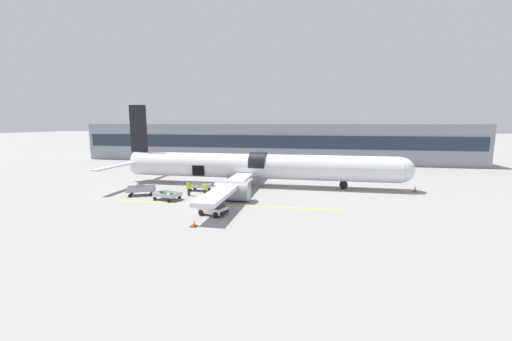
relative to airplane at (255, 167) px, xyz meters
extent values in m
plane|color=gray|center=(-1.83, -6.17, -2.57)|extent=(500.00, 500.00, 0.00)
cube|color=yellow|center=(-1.04, -10.74, -2.57)|extent=(24.09, 1.02, 0.01)
cube|color=gray|center=(-1.83, 30.26, 1.57)|extent=(84.88, 12.79, 8.29)
cube|color=#232D3D|center=(-1.83, 23.80, 1.99)|extent=(83.19, 0.16, 2.65)
cylinder|color=silver|center=(0.53, 0.00, 0.10)|extent=(36.35, 3.33, 3.33)
sphere|color=silver|center=(18.71, 0.00, 0.10)|extent=(3.16, 3.16, 3.16)
cone|color=silver|center=(-17.65, 0.00, 0.10)|extent=(3.83, 3.06, 3.06)
cylinder|color=black|center=(0.53, -0.03, 0.40)|extent=(2.18, 3.34, 3.34)
cube|color=black|center=(-17.02, 0.00, 5.11)|extent=(2.50, 0.28, 6.68)
cube|color=silver|center=(-17.12, -4.83, 0.44)|extent=(0.88, 9.66, 0.20)
cube|color=silver|center=(-17.12, 4.83, 0.44)|extent=(0.88, 9.66, 0.20)
cube|color=silver|center=(-0.92, -9.12, -0.81)|extent=(2.10, 17.25, 0.40)
cube|color=silver|center=(-0.92, 9.13, -0.81)|extent=(2.10, 17.25, 0.40)
cylinder|color=gray|center=(-0.72, -8.91, -1.44)|extent=(3.74, 2.20, 2.20)
cylinder|color=gray|center=(-0.72, 8.91, -1.44)|extent=(3.74, 2.20, 2.20)
cube|color=black|center=(-7.47, -1.64, -0.48)|extent=(1.70, 0.12, 1.40)
cylinder|color=#56565B|center=(11.80, 0.00, -1.38)|extent=(0.22, 0.22, 1.30)
sphere|color=black|center=(11.80, 0.00, -2.03)|extent=(1.08, 1.08, 1.08)
cylinder|color=#56565B|center=(-3.10, -2.36, -1.38)|extent=(0.22, 0.22, 1.30)
sphere|color=black|center=(-3.10, -2.36, -2.03)|extent=(1.08, 1.08, 1.08)
cylinder|color=#56565B|center=(-3.10, 2.37, -1.38)|extent=(0.22, 0.22, 1.30)
sphere|color=black|center=(-3.10, 2.37, -2.03)|extent=(1.08, 1.08, 1.08)
cube|color=white|center=(-1.16, -14.32, -2.08)|extent=(2.75, 2.07, 0.51)
cube|color=#232833|center=(-0.75, -14.45, -1.52)|extent=(1.41, 1.48, 0.61)
cube|color=black|center=(0.06, -14.69, -2.18)|extent=(0.49, 1.25, 0.26)
sphere|color=black|center=(-0.56, -15.21, -2.29)|extent=(0.56, 0.56, 0.56)
sphere|color=black|center=(-0.16, -13.92, -2.29)|extent=(0.56, 0.56, 0.56)
sphere|color=black|center=(-2.15, -14.72, -2.29)|extent=(0.56, 0.56, 0.56)
sphere|color=black|center=(-1.75, -13.43, -2.29)|extent=(0.56, 0.56, 0.56)
cube|color=silver|center=(-1.18, -3.88, -1.97)|extent=(2.52, 2.84, 0.72)
cube|color=#232833|center=(-0.91, -4.25, -1.22)|extent=(1.53, 1.56, 0.78)
cube|color=black|center=(-0.39, -4.98, -2.12)|extent=(0.97, 0.74, 0.36)
sphere|color=black|center=(-1.13, -4.94, -2.29)|extent=(0.56, 0.56, 0.56)
sphere|color=black|center=(-0.19, -4.27, -2.29)|extent=(0.56, 0.56, 0.56)
sphere|color=black|center=(-2.17, -3.49, -2.29)|extent=(0.56, 0.56, 0.56)
sphere|color=black|center=(-1.22, -2.81, -2.29)|extent=(0.56, 0.56, 0.56)
cube|color=#B7BABF|center=(-6.16, -4.66, -2.07)|extent=(2.87, 1.47, 0.05)
cube|color=#B7BABF|center=(-4.79, -4.74, -1.85)|extent=(0.14, 1.30, 0.39)
cube|color=#B7BABF|center=(-6.19, -5.28, -1.85)|extent=(2.74, 0.23, 0.39)
cube|color=#B7BABF|center=(-6.12, -4.04, -1.85)|extent=(2.74, 0.23, 0.39)
cube|color=#333338|center=(-4.31, -4.77, -2.28)|extent=(0.90, 0.13, 0.06)
sphere|color=black|center=(-5.22, -5.37, -2.37)|extent=(0.40, 0.40, 0.40)
sphere|color=black|center=(-5.14, -4.07, -2.37)|extent=(0.40, 0.40, 0.40)
sphere|color=black|center=(-7.17, -5.25, -2.37)|extent=(0.40, 0.40, 0.40)
sphere|color=black|center=(-7.09, -3.95, -2.37)|extent=(0.40, 0.40, 0.40)
cube|color=olive|center=(-6.03, -4.82, -1.80)|extent=(0.50, 0.32, 0.49)
cube|color=olive|center=(-6.62, -4.54, -1.87)|extent=(0.39, 0.17, 0.36)
cube|color=olive|center=(-6.95, -4.42, -1.78)|extent=(0.47, 0.31, 0.52)
cube|color=#999BA0|center=(-12.11, -8.23, -2.03)|extent=(3.65, 2.81, 0.05)
cube|color=#999BA0|center=(-10.64, -7.55, -1.76)|extent=(0.71, 1.46, 0.50)
cube|color=#999BA0|center=(-11.79, -8.92, -1.76)|extent=(2.95, 1.40, 0.50)
cube|color=#999BA0|center=(-12.43, -7.54, -1.76)|extent=(2.95, 1.40, 0.50)
cube|color=#333338|center=(-10.21, -7.35, -2.26)|extent=(0.85, 0.45, 0.06)
sphere|color=black|center=(-10.74, -8.46, -2.37)|extent=(0.40, 0.40, 0.40)
sphere|color=black|center=(-11.39, -7.03, -2.37)|extent=(0.40, 0.40, 0.40)
sphere|color=black|center=(-12.83, -9.42, -2.37)|extent=(0.40, 0.40, 0.40)
sphere|color=black|center=(-13.49, -7.99, -2.37)|extent=(0.40, 0.40, 0.40)
cube|color=#721951|center=(-12.01, -8.24, -1.80)|extent=(0.44, 0.37, 0.42)
cube|color=#14472D|center=(-12.46, -8.25, -1.80)|extent=(0.47, 0.35, 0.41)
cube|color=#B7BABF|center=(-8.04, -9.71, -2.09)|extent=(3.24, 2.47, 0.05)
cube|color=#B7BABF|center=(-6.69, -10.10, -1.89)|extent=(0.54, 1.69, 0.35)
cube|color=#B7BABF|center=(-8.27, -10.52, -1.89)|extent=(2.72, 0.83, 0.35)
cube|color=#B7BABF|center=(-7.81, -8.90, -1.89)|extent=(2.72, 0.83, 0.35)
cube|color=#333338|center=(-6.23, -10.23, -2.29)|extent=(0.89, 0.33, 0.06)
sphere|color=black|center=(-7.32, -10.83, -2.37)|extent=(0.40, 0.40, 0.40)
sphere|color=black|center=(-6.83, -9.15, -2.37)|extent=(0.40, 0.40, 0.40)
sphere|color=black|center=(-9.24, -10.27, -2.37)|extent=(0.40, 0.40, 0.40)
sphere|color=black|center=(-8.76, -8.59, -2.37)|extent=(0.40, 0.40, 0.40)
cube|color=#14472D|center=(-7.26, -10.26, -1.87)|extent=(0.43, 0.34, 0.38)
cube|color=#14472D|center=(-8.25, -9.87, -1.91)|extent=(0.38, 0.30, 0.31)
cube|color=#14472D|center=(-8.94, -9.29, -1.90)|extent=(0.56, 0.42, 0.34)
cylinder|color=#2D2D33|center=(-6.44, -7.42, -2.13)|extent=(0.36, 0.36, 0.88)
cylinder|color=#B7E019|center=(-6.44, -7.42, -1.34)|extent=(0.47, 0.47, 0.70)
sphere|color=brown|center=(-6.44, -7.42, -0.87)|extent=(0.24, 0.24, 0.24)
cylinder|color=#B7E019|center=(-6.20, -7.45, -1.42)|extent=(0.15, 0.15, 0.64)
cylinder|color=#B7E019|center=(-6.69, -7.38, -1.42)|extent=(0.15, 0.15, 0.64)
cylinder|color=#1E2338|center=(-3.66, -4.98, -2.20)|extent=(0.38, 0.38, 0.75)
cylinder|color=orange|center=(-3.66, -4.98, -1.53)|extent=(0.49, 0.49, 0.59)
sphere|color=#9E7556|center=(-3.66, -4.98, -1.14)|extent=(0.21, 0.21, 0.21)
cylinder|color=orange|center=(-3.79, -5.14, -1.60)|extent=(0.16, 0.16, 0.54)
cylinder|color=orange|center=(-3.53, -4.81, -1.60)|extent=(0.16, 0.16, 0.54)
cylinder|color=#2D2D33|center=(-4.45, -7.31, -2.16)|extent=(0.42, 0.42, 0.82)
cylinder|color=#CCE523|center=(-4.45, -7.31, -1.43)|extent=(0.54, 0.54, 0.65)
sphere|color=brown|center=(-4.45, -7.31, -0.99)|extent=(0.23, 0.23, 0.23)
cylinder|color=#CCE523|center=(-4.30, -7.48, -1.50)|extent=(0.17, 0.17, 0.59)
cylinder|color=#CCE523|center=(-4.61, -7.15, -1.50)|extent=(0.17, 0.17, 0.59)
cube|color=black|center=(20.39, -0.26, -2.56)|extent=(0.49, 0.49, 0.03)
cone|color=orange|center=(20.39, -0.26, -2.18)|extent=(0.36, 0.36, 0.79)
cylinder|color=white|center=(20.39, -0.26, -2.14)|extent=(0.21, 0.21, 0.09)
cube|color=black|center=(-1.63, -17.82, -2.56)|extent=(0.58, 0.58, 0.03)
cone|color=orange|center=(-1.63, -17.82, -2.29)|extent=(0.43, 0.43, 0.56)
cylinder|color=white|center=(-1.63, -17.82, -2.26)|extent=(0.25, 0.25, 0.07)
camera|label=1|loc=(8.12, -41.40, 5.92)|focal=22.00mm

